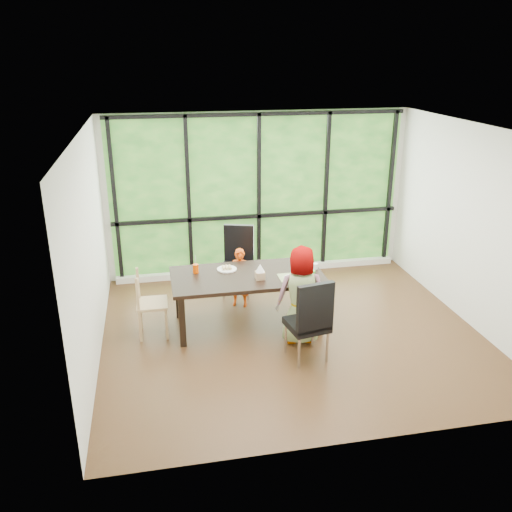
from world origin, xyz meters
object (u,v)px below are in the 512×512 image
chair_end_beech (152,304)px  white_mug (315,266)px  green_cup (312,275)px  tissue_box (260,275)px  chair_interior_leather (307,319)px  child_older (302,295)px  dining_table (247,300)px  orange_cup (196,269)px  chair_window_leather (237,262)px  child_toddler (240,278)px  plate_near (292,278)px  plate_far (227,269)px

chair_end_beech → white_mug: 2.27m
green_cup → tissue_box: (-0.68, 0.13, -0.01)m
chair_interior_leather → chair_end_beech: (-1.84, 0.98, -0.09)m
chair_interior_leather → tissue_box: chair_interior_leather is taller
child_older → tissue_box: 0.63m
dining_table → white_mug: size_ratio=26.32×
green_cup → white_mug: 0.36m
dining_table → white_mug: bearing=1.7°
child_older → orange_cup: (-1.28, 0.78, 0.16)m
chair_end_beech → green_cup: size_ratio=7.54×
chair_window_leather → orange_cup: chair_window_leather is taller
orange_cup → tissue_box: orange_cup is taller
dining_table → child_toddler: (0.00, 0.62, 0.07)m
chair_window_leather → child_toddler: bearing=-76.6°
chair_interior_leather → orange_cup: (-1.23, 1.20, 0.27)m
dining_table → child_older: 0.88m
plate_near → child_toddler: bearing=123.5°
chair_interior_leather → plate_near: chair_interior_leather is taller
chair_interior_leather → green_cup: size_ratio=9.05×
chair_window_leather → green_cup: size_ratio=9.05×
dining_table → orange_cup: size_ratio=16.58×
white_mug → tissue_box: (-0.82, -0.20, 0.01)m
dining_table → chair_interior_leather: bearing=-61.1°
orange_cup → green_cup: orange_cup is taller
plate_near → chair_window_leather: bearing=113.5°
green_cup → orange_cup: bearing=161.2°
chair_interior_leather → child_toddler: chair_interior_leather is taller
chair_window_leather → child_older: bearing=-52.4°
chair_interior_leather → green_cup: 0.79m
chair_interior_leather → green_cup: chair_interior_leather is taller
chair_window_leather → dining_table: bearing=-74.1°
chair_interior_leather → child_older: child_older is taller
chair_interior_leather → orange_cup: chair_interior_leather is taller
orange_cup → plate_far: bearing=3.5°
child_older → white_mug: child_older is taller
dining_table → green_cup: (0.82, -0.31, 0.43)m
white_mug → tissue_box: bearing=-166.2°
child_older → orange_cup: size_ratio=10.59×
child_toddler → white_mug: (0.96, -0.59, 0.34)m
plate_far → orange_cup: size_ratio=2.20×
chair_interior_leather → chair_window_leather: bearing=-85.5°
chair_end_beech → white_mug: chair_end_beech is taller
chair_interior_leather → child_toddler: (-0.55, 1.61, -0.09)m
chair_interior_leather → chair_end_beech: 2.08m
chair_end_beech → tissue_box: chair_end_beech is taller
orange_cup → child_toddler: bearing=31.6°
dining_table → green_cup: size_ratio=17.12×
plate_near → green_cup: green_cup is taller
chair_end_beech → green_cup: (2.10, -0.28, 0.36)m
chair_interior_leather → dining_table: bearing=-71.3°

